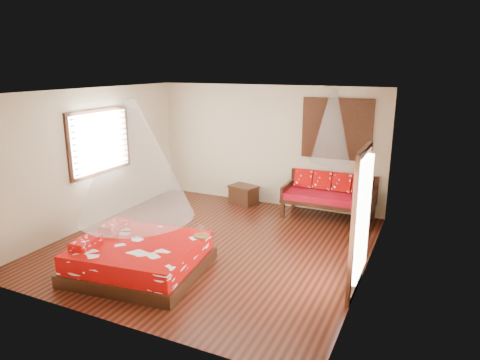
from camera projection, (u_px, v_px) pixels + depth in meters
room at (211, 171)px, 7.61m from camera, size 5.54×5.54×2.84m
bed at (139, 257)px, 6.86m from camera, size 2.16×2.00×0.63m
daybed at (329, 194)px, 9.27m from camera, size 1.93×0.86×0.98m
storage_chest at (244, 194)px, 10.25m from camera, size 0.74×0.62×0.45m
shutter_panel at (337, 129)px, 9.20m from camera, size 1.52×0.06×1.32m
window_left at (100, 142)px, 8.82m from camera, size 0.10×1.74×1.34m
glazed_door at (359, 223)px, 6.06m from camera, size 0.08×1.02×2.16m
wine_tray at (201, 233)px, 7.02m from camera, size 0.27×0.27×0.21m
mosquito_net_main at (133, 160)px, 6.43m from camera, size 1.78×1.78×1.80m
mosquito_net_daybed at (332, 127)px, 8.76m from camera, size 0.82×0.82×1.50m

